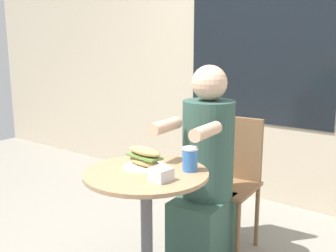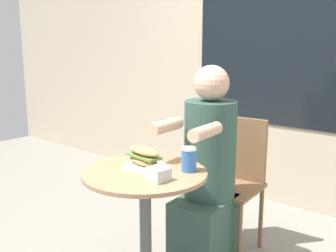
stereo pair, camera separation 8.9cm
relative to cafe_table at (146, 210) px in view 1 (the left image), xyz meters
name	(u,v)px [view 1 (the left image)]	position (x,y,z in m)	size (l,w,h in m)	color
storefront_wall	(286,37)	(0.00, 1.75, 0.88)	(8.00, 0.09, 2.80)	#B7A88E
cafe_table	(146,210)	(0.00, 0.00, 0.00)	(0.62, 0.62, 0.73)	#997551
diner_chair	(231,171)	(0.03, 0.82, 0.00)	(0.41, 0.41, 0.87)	brown
seated_diner	(205,181)	(0.05, 0.48, 0.02)	(0.34, 0.56, 1.23)	#2D4C42
sandwich_on_plate	(144,158)	(-0.05, 0.05, 0.25)	(0.22, 0.21, 0.11)	white
drink_cup	(190,159)	(0.17, 0.14, 0.26)	(0.08, 0.08, 0.12)	#336BB7
napkin_box	(161,174)	(0.14, -0.06, 0.23)	(0.10, 0.10, 0.06)	silver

